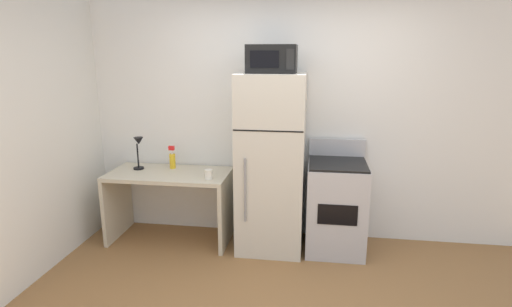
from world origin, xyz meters
TOP-DOWN VIEW (x-y plane):
  - wall_back_white at (0.00, 1.70)m, footprint 5.00×0.10m
  - desk at (-1.24, 1.32)m, footprint 1.26×0.63m
  - desk_lamp at (-1.59, 1.37)m, footprint 0.14×0.12m
  - spray_bottle at (-1.26, 1.47)m, footprint 0.06×0.06m
  - coffee_mug at (-0.77, 1.16)m, footprint 0.08×0.08m
  - refrigerator at (-0.17, 1.31)m, footprint 0.65×0.66m
  - microwave at (-0.17, 1.29)m, footprint 0.46×0.35m
  - oven_range at (0.49, 1.33)m, footprint 0.58×0.61m

SIDE VIEW (x-z plane):
  - oven_range at x=0.49m, z-range -0.08..1.02m
  - desk at x=-1.24m, z-range 0.16..0.91m
  - coffee_mug at x=-0.77m, z-range 0.75..0.84m
  - spray_bottle at x=-1.26m, z-range 0.72..0.97m
  - refrigerator at x=-0.17m, z-range 0.00..1.78m
  - desk_lamp at x=-1.59m, z-range 0.81..1.17m
  - wall_back_white at x=0.00m, z-range 0.00..2.60m
  - microwave at x=-0.17m, z-range 1.78..2.04m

